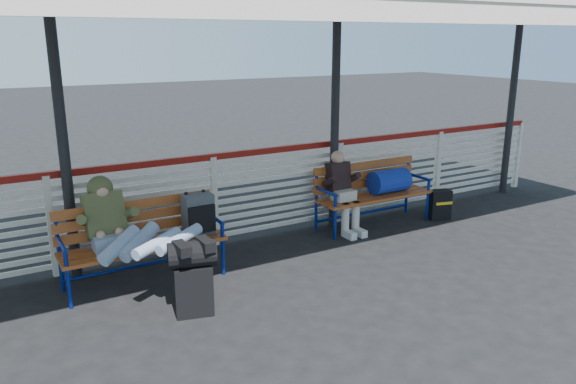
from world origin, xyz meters
TOP-DOWN VIEW (x-y plane):
  - ground at (0.00, 0.00)m, footprint 60.00×60.00m
  - fence at (0.00, 1.90)m, footprint 12.08×0.08m
  - canopy at (-0.00, 0.87)m, footprint 12.60×3.60m
  - luggage_stack at (-0.96, 0.20)m, footprint 0.51×0.37m
  - bench_left at (-0.94, 1.23)m, footprint 1.80×0.56m
  - bench_right at (2.47, 1.51)m, footprint 1.80×0.56m
  - traveler_man at (-1.30, 0.88)m, footprint 0.94×1.64m
  - companion_person at (1.79, 1.50)m, footprint 0.32×0.66m
  - suitcase_side at (3.39, 1.20)m, footprint 0.36×0.27m

SIDE VIEW (x-z plane):
  - ground at x=0.00m, z-range 0.00..0.00m
  - suitcase_side at x=3.39m, z-range 0.00..0.45m
  - luggage_stack at x=-0.96m, z-range 0.03..0.80m
  - companion_person at x=1.79m, z-range 0.02..1.17m
  - bench_right at x=2.47m, z-range 0.14..1.06m
  - bench_left at x=-0.94m, z-range 0.13..1.07m
  - fence at x=0.00m, z-range 0.04..1.28m
  - traveler_man at x=-1.30m, z-range 0.30..1.07m
  - canopy at x=0.00m, z-range 1.46..4.62m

